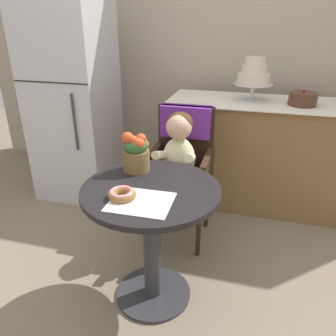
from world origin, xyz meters
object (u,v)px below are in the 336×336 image
object	(u,v)px
donut_front	(122,194)
round_layer_cake	(303,99)
wicker_chair	(183,153)
seated_child	(178,156)
tiered_cake_stand	(254,75)
refrigerator	(74,101)
cafe_table	(152,222)
flower_vase	(136,151)

from	to	relation	value
donut_front	round_layer_cake	world-z (taller)	round_layer_cake
wicker_chair	seated_child	bearing A→B (deg)	-88.59
tiered_cake_stand	refrigerator	distance (m)	1.51
wicker_chair	tiered_cake_stand	xyz separation A→B (m)	(0.42, 0.60, 0.46)
tiered_cake_stand	round_layer_cake	distance (m)	0.41
cafe_table	flower_vase	world-z (taller)	flower_vase
seated_child	tiered_cake_stand	bearing A→B (deg)	60.79
donut_front	tiered_cake_stand	bearing A→B (deg)	69.82
seated_child	round_layer_cake	distance (m)	1.10
refrigerator	wicker_chair	bearing A→B (deg)	-20.62
seated_child	refrigerator	world-z (taller)	refrigerator
tiered_cake_stand	flower_vase	bearing A→B (deg)	-117.13
cafe_table	seated_child	bearing A→B (deg)	89.17
flower_vase	tiered_cake_stand	bearing A→B (deg)	62.87
cafe_table	round_layer_cake	world-z (taller)	round_layer_cake
wicker_chair	refrigerator	xyz separation A→B (m)	(-1.06, 0.40, 0.21)
donut_front	tiered_cake_stand	world-z (taller)	tiered_cake_stand
round_layer_cake	refrigerator	size ratio (longest dim) A/B	0.12
flower_vase	wicker_chair	bearing A→B (deg)	73.82
cafe_table	round_layer_cake	xyz separation A→B (m)	(0.80, 1.25, 0.44)
cafe_table	flower_vase	distance (m)	0.40
seated_child	flower_vase	world-z (taller)	seated_child
round_layer_cake	seated_child	bearing A→B (deg)	-138.51
tiered_cake_stand	donut_front	bearing A→B (deg)	-110.18
flower_vase	refrigerator	distance (m)	1.29
seated_child	refrigerator	xyz separation A→B (m)	(-1.06, 0.55, 0.17)
tiered_cake_stand	cafe_table	bearing A→B (deg)	-108.28
wicker_chair	tiered_cake_stand	size ratio (longest dim) A/B	2.84
wicker_chair	flower_vase	size ratio (longest dim) A/B	4.13
donut_front	tiered_cake_stand	distance (m)	1.57
wicker_chair	round_layer_cake	distance (m)	1.02
donut_front	round_layer_cake	distance (m)	1.67
flower_vase	tiered_cake_stand	world-z (taller)	tiered_cake_stand
wicker_chair	refrigerator	size ratio (longest dim) A/B	0.56
wicker_chair	donut_front	bearing A→B (deg)	-95.88
cafe_table	tiered_cake_stand	distance (m)	1.49
donut_front	round_layer_cake	size ratio (longest dim) A/B	0.65
cafe_table	donut_front	world-z (taller)	donut_front
seated_child	tiered_cake_stand	xyz separation A→B (m)	(0.42, 0.75, 0.42)
flower_vase	round_layer_cake	bearing A→B (deg)	48.40
seated_child	wicker_chair	bearing A→B (deg)	90.00
donut_front	round_layer_cake	bearing A→B (deg)	56.95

